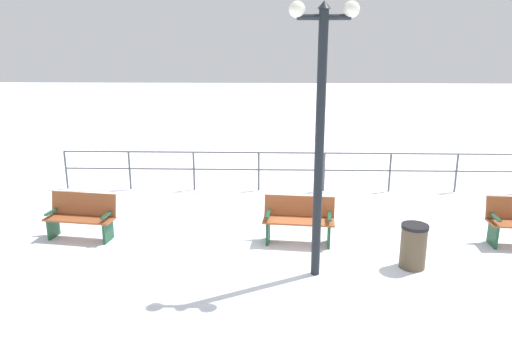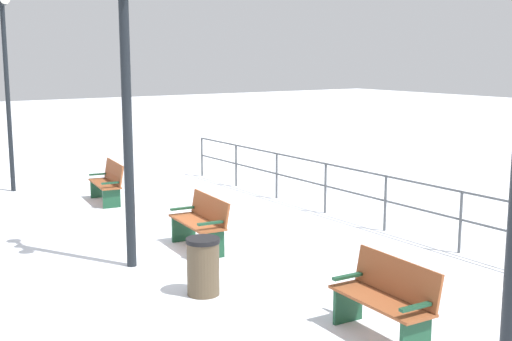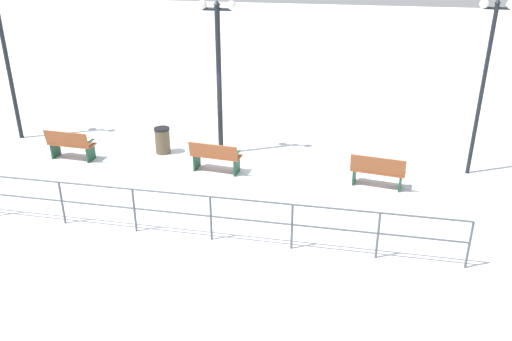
{
  "view_description": "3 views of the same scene",
  "coord_description": "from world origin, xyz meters",
  "px_view_note": "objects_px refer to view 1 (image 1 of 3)",
  "views": [
    {
      "loc": [
        8.87,
        -0.56,
        3.83
      ],
      "look_at": [
        -1.73,
        -0.89,
        1.01
      ],
      "focal_mm": 33.47,
      "sensor_mm": 36.0,
      "label": 1
    },
    {
      "loc": [
        5.4,
        9.73,
        3.27
      ],
      "look_at": [
        -2.38,
        -1.86,
        0.86
      ],
      "focal_mm": 47.23,
      "sensor_mm": 36.0,
      "label": 2
    },
    {
      "loc": [
        -12.91,
        -3.81,
        6.04
      ],
      "look_at": [
        -1.25,
        -1.4,
        0.72
      ],
      "focal_mm": 36.98,
      "sensor_mm": 36.0,
      "label": 3
    }
  ],
  "objects_px": {
    "bench_second": "(299,220)",
    "lamppost_middle": "(321,110)",
    "trash_bin": "(413,246)",
    "bench_nearest": "(81,216)"
  },
  "relations": [
    {
      "from": "bench_second",
      "to": "trash_bin",
      "type": "distance_m",
      "value": 2.22
    },
    {
      "from": "bench_second",
      "to": "lamppost_middle",
      "type": "distance_m",
      "value": 2.73
    },
    {
      "from": "bench_second",
      "to": "trash_bin",
      "type": "height_order",
      "value": "bench_second"
    },
    {
      "from": "bench_nearest",
      "to": "trash_bin",
      "type": "distance_m",
      "value": 6.44
    },
    {
      "from": "bench_second",
      "to": "lamppost_middle",
      "type": "height_order",
      "value": "lamppost_middle"
    },
    {
      "from": "bench_nearest",
      "to": "lamppost_middle",
      "type": "distance_m",
      "value": 5.37
    },
    {
      "from": "trash_bin",
      "to": "lamppost_middle",
      "type": "bearing_deg",
      "value": -79.99
    },
    {
      "from": "bench_nearest",
      "to": "lamppost_middle",
      "type": "bearing_deg",
      "value": 80.48
    },
    {
      "from": "bench_nearest",
      "to": "bench_second",
      "type": "height_order",
      "value": "bench_nearest"
    },
    {
      "from": "bench_second",
      "to": "lamppost_middle",
      "type": "bearing_deg",
      "value": 14.59
    }
  ]
}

